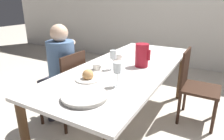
% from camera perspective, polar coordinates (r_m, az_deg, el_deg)
% --- Properties ---
extents(ground_plane, '(20.00, 20.00, 0.00)m').
position_cam_1_polar(ground_plane, '(2.45, 3.92, -15.61)').
color(ground_plane, beige).
extents(wall_back, '(10.00, 0.06, 2.60)m').
position_cam_1_polar(wall_back, '(4.56, 19.71, 17.00)').
color(wall_back, silver).
rests_on(wall_back, ground_plane).
extents(dining_table, '(0.88, 2.18, 0.75)m').
position_cam_1_polar(dining_table, '(2.14, 4.32, -0.96)').
color(dining_table, silver).
rests_on(dining_table, ground_plane).
extents(chair_person_side, '(0.42, 0.42, 0.87)m').
position_cam_1_polar(chair_person_side, '(2.34, -12.86, -4.74)').
color(chair_person_side, '#331E14').
rests_on(chair_person_side, ground_plane).
extents(chair_opposite, '(0.42, 0.42, 0.87)m').
position_cam_1_polar(chair_opposite, '(2.54, 22.52, -3.82)').
color(chair_opposite, '#331E14').
rests_on(chair_opposite, ground_plane).
extents(person_seated, '(0.39, 0.41, 1.17)m').
position_cam_1_polar(person_seated, '(2.33, -14.64, 0.85)').
color(person_seated, '#33333D').
rests_on(person_seated, ground_plane).
extents(red_pitcher, '(0.16, 0.14, 0.24)m').
position_cam_1_polar(red_pitcher, '(2.07, 8.52, 4.22)').
color(red_pitcher, '#A31423').
rests_on(red_pitcher, dining_table).
extents(wine_glass_water, '(0.06, 0.06, 0.19)m').
position_cam_1_polar(wine_glass_water, '(1.95, 0.36, 4.19)').
color(wine_glass_water, white).
rests_on(wine_glass_water, dining_table).
extents(wine_glass_juice, '(0.06, 0.06, 0.20)m').
position_cam_1_polar(wine_glass_juice, '(1.55, 1.51, 0.26)').
color(wine_glass_juice, white).
rests_on(wine_glass_juice, dining_table).
extents(teacup_near_person, '(0.14, 0.14, 0.06)m').
position_cam_1_polar(teacup_near_person, '(1.97, -4.44, 0.76)').
color(teacup_near_person, silver).
rests_on(teacup_near_person, dining_table).
extents(teacup_across, '(0.14, 0.14, 0.06)m').
position_cam_1_polar(teacup_across, '(2.33, 1.66, 3.74)').
color(teacup_across, silver).
rests_on(teacup_across, dining_table).
extents(serving_tray, '(0.33, 0.33, 0.03)m').
position_cam_1_polar(serving_tray, '(1.43, -7.80, -7.48)').
color(serving_tray, '#B7B2A8').
rests_on(serving_tray, dining_table).
extents(bread_plate, '(0.22, 0.22, 0.10)m').
position_cam_1_polar(bread_plate, '(1.74, -6.87, -1.83)').
color(bread_plate, silver).
rests_on(bread_plate, dining_table).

